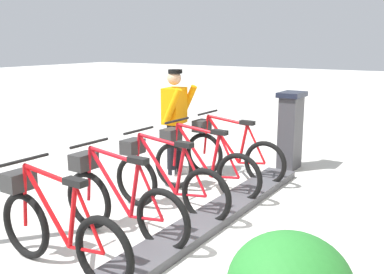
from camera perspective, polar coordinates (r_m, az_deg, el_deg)
ground_plane at (r=5.14m, az=0.81°, el=-11.80°), size 60.00×60.00×0.00m
dock_rail_base at (r=5.12m, az=0.81°, el=-11.29°), size 0.44×5.00×0.10m
payment_kiosk at (r=7.54m, az=12.40°, el=0.97°), size 0.36×0.52×1.28m
bike_docked_0 at (r=6.87m, az=4.75°, el=-1.88°), size 1.72×0.54×1.02m
bike_docked_1 at (r=6.16m, az=1.08°, el=-3.48°), size 1.72×0.54×1.02m
bike_docked_2 at (r=5.49m, az=-3.52°, el=-5.46°), size 1.72×0.54×1.02m
bike_docked_3 at (r=4.87m, az=-9.40°, el=-7.92°), size 1.72×0.54×1.02m
bike_docked_4 at (r=4.33m, az=-16.95°, el=-10.91°), size 1.72×0.54×1.02m
worker_near_rack at (r=7.02m, az=-2.18°, el=2.45°), size 0.49×0.66×1.66m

